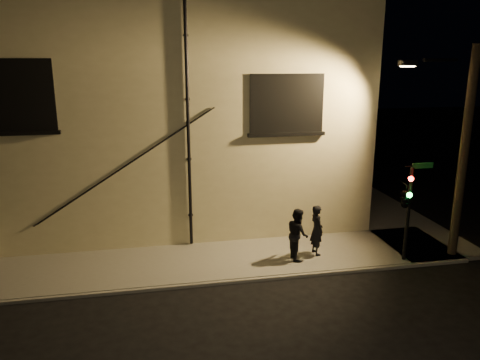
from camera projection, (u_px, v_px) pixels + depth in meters
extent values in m
plane|color=black|center=(260.00, 280.00, 14.14)|extent=(90.00, 90.00, 0.00)
cube|color=slate|center=(158.00, 265.00, 14.99)|extent=(20.00, 3.00, 0.12)
cube|color=slate|center=(351.00, 194.00, 22.94)|extent=(3.00, 16.00, 0.12)
cube|color=beige|center=(150.00, 110.00, 21.05)|extent=(16.00, 12.00, 8.50)
cube|color=black|center=(145.00, 6.00, 19.93)|extent=(16.20, 12.20, 0.30)
cube|color=black|center=(17.00, 95.00, 14.30)|extent=(2.20, 0.10, 2.20)
cube|color=black|center=(17.00, 95.00, 14.31)|extent=(1.98, 0.05, 1.98)
cube|color=black|center=(287.00, 103.00, 16.01)|extent=(2.60, 0.10, 2.00)
cube|color=#A5B28C|center=(287.00, 103.00, 16.02)|extent=(2.38, 0.05, 1.78)
cylinder|color=black|center=(188.00, 126.00, 15.49)|extent=(0.11, 0.11, 8.30)
cylinder|color=black|center=(123.00, 168.00, 15.44)|extent=(5.96, 0.04, 3.75)
cylinder|color=black|center=(126.00, 166.00, 15.44)|extent=(5.96, 0.04, 3.75)
imported|color=black|center=(317.00, 230.00, 15.53)|extent=(0.48, 0.67, 1.71)
imported|color=black|center=(298.00, 234.00, 15.19)|extent=(0.65, 0.83, 1.70)
cylinder|color=black|center=(408.00, 214.00, 14.92)|extent=(0.12, 0.12, 3.09)
imported|color=black|center=(406.00, 196.00, 14.60)|extent=(0.73, 1.90, 0.75)
sphere|color=#FF140C|center=(411.00, 179.00, 14.28)|extent=(0.17, 0.17, 0.17)
sphere|color=#14FF3F|center=(409.00, 195.00, 14.41)|extent=(0.17, 0.17, 0.17)
cube|color=#0C4C1E|center=(423.00, 165.00, 14.59)|extent=(0.70, 0.03, 0.18)
cylinder|color=black|center=(464.00, 156.00, 14.94)|extent=(0.29, 0.29, 6.93)
cylinder|color=black|center=(441.00, 60.00, 14.56)|extent=(1.76, 0.96, 0.10)
cube|color=black|center=(408.00, 63.00, 14.95)|extent=(0.55, 0.28, 0.18)
cube|color=#FFC672|center=(408.00, 66.00, 14.98)|extent=(0.42, 0.20, 0.04)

